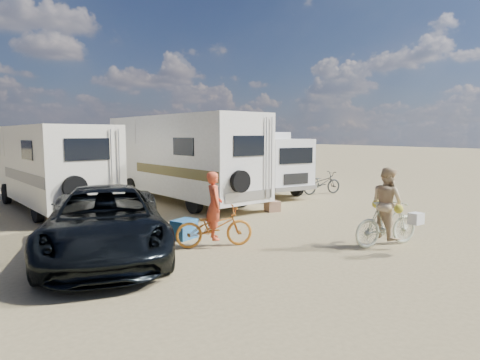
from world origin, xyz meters
TOP-DOWN VIEW (x-y plane):
  - ground at (0.00, 0.00)m, footprint 140.00×140.00m
  - rv_main at (-0.23, 6.61)m, footprint 2.97×8.03m
  - rv_left at (-4.64, 7.69)m, footprint 3.03×7.24m
  - box_truck at (3.48, 6.96)m, footprint 2.39×5.79m
  - dark_suv at (-4.71, 1.00)m, footprint 3.80×5.68m
  - bike_man at (-2.45, 0.34)m, footprint 1.87×1.17m
  - bike_woman at (0.87, -1.79)m, footprint 1.81×0.80m
  - rider_man at (-2.45, 0.34)m, footprint 0.54×0.66m
  - rider_woman at (0.87, -1.79)m, footprint 0.75×0.89m
  - bike_parked at (5.59, 5.03)m, footprint 1.92×0.94m
  - cooler at (-2.70, 1.40)m, footprint 0.70×0.62m
  - crate at (1.35, 3.05)m, footprint 0.51×0.51m

SIDE VIEW (x-z plane):
  - ground at x=0.00m, z-range 0.00..0.00m
  - crate at x=1.35m, z-range 0.00..0.34m
  - cooler at x=-2.70m, z-range 0.00..0.47m
  - bike_man at x=-2.45m, z-range 0.00..0.93m
  - bike_parked at x=5.59m, z-range 0.00..0.97m
  - bike_woman at x=0.87m, z-range 0.00..1.05m
  - dark_suv at x=-4.71m, z-range 0.00..1.45m
  - rider_man at x=-2.45m, z-range 0.00..1.55m
  - rider_woman at x=0.87m, z-range 0.00..1.64m
  - box_truck at x=3.48m, z-range 0.00..2.65m
  - rv_left at x=-4.64m, z-range 0.00..2.83m
  - rv_main at x=-0.23m, z-range 0.00..3.24m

